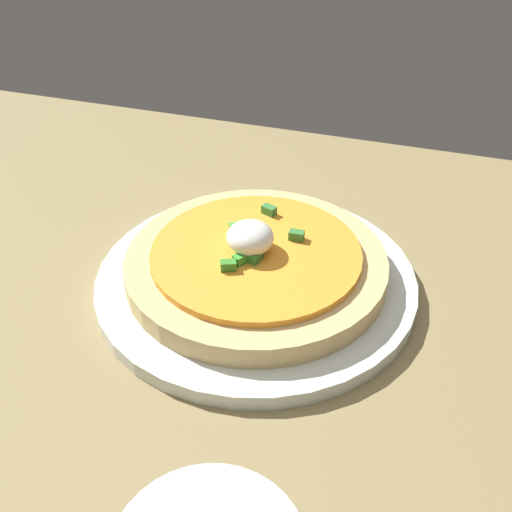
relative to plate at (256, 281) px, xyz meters
The scene contains 3 objects.
dining_table 10.64cm from the plate, 99.07° to the left, with size 127.45×83.90×2.56cm, color olive.
plate is the anchor object (origin of this frame).
pizza 1.96cm from the plate, ahead, with size 22.33×22.33×5.23cm.
Camera 1 is at (-11.38, 30.16, 37.34)cm, focal length 43.88 mm.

